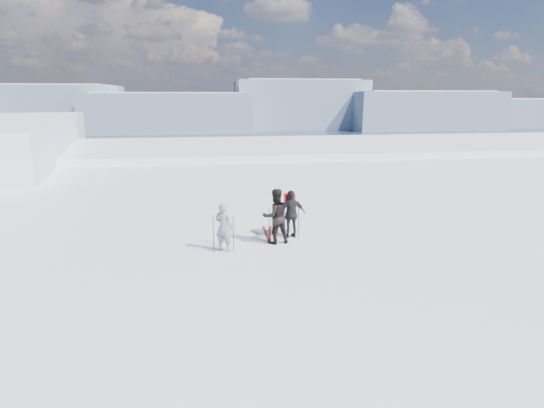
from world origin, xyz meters
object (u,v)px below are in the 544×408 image
(skier_grey, at_px, (224,227))
(skier_pack, at_px, (292,214))
(skier_dark, at_px, (275,216))
(skis_loose, at_px, (268,233))

(skier_grey, bearing_deg, skier_pack, -128.55)
(skier_dark, bearing_deg, skier_grey, 4.51)
(skier_grey, relative_size, skis_loose, 0.93)
(skier_pack, distance_m, skis_loose, 1.22)
(skier_dark, bearing_deg, skier_pack, -154.02)
(skier_pack, height_order, skis_loose, skier_pack)
(skis_loose, bearing_deg, skier_dark, -84.27)
(skier_pack, bearing_deg, skier_grey, 16.94)
(skier_dark, relative_size, skier_pack, 1.11)
(skis_loose, bearing_deg, skier_pack, -33.78)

